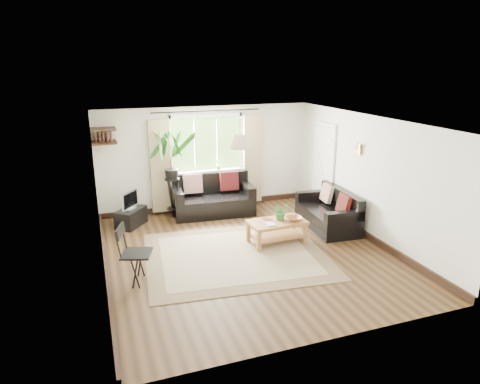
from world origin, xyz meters
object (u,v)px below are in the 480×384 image
object	(u,v)px
sofa_right	(327,210)
coffee_table	(277,232)
folding_chair	(137,255)
palm_stand	(172,175)
tv_stand	(131,217)
sofa_back	(213,196)

from	to	relation	value
sofa_right	coffee_table	size ratio (longest dim) A/B	1.48
folding_chair	palm_stand	bearing A→B (deg)	-4.01
tv_stand	folding_chair	world-z (taller)	folding_chair
palm_stand	folding_chair	xyz separation A→B (m)	(-1.09, -2.75, -0.50)
coffee_table	palm_stand	distance (m)	2.72
folding_chair	coffee_table	bearing A→B (deg)	-57.95
coffee_table	palm_stand	xyz separation A→B (m)	(-1.61, 2.06, 0.76)
coffee_table	tv_stand	xyz separation A→B (m)	(-2.56, 1.84, -0.03)
sofa_back	folding_chair	world-z (taller)	folding_chair
sofa_right	coffee_table	world-z (taller)	sofa_right
sofa_right	coffee_table	bearing A→B (deg)	-69.10
folding_chair	sofa_back	bearing A→B (deg)	-19.07
tv_stand	palm_stand	world-z (taller)	palm_stand
sofa_right	folding_chair	bearing A→B (deg)	-70.71
sofa_back	coffee_table	distance (m)	2.12
sofa_right	palm_stand	xyz separation A→B (m)	(-2.95, 1.65, 0.60)
sofa_back	coffee_table	world-z (taller)	sofa_back
sofa_back	sofa_right	size ratio (longest dim) A/B	1.13
sofa_right	palm_stand	bearing A→B (deg)	-115.14
coffee_table	folding_chair	size ratio (longest dim) A/B	1.15
tv_stand	coffee_table	bearing A→B (deg)	-87.37
sofa_right	folding_chair	distance (m)	4.19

